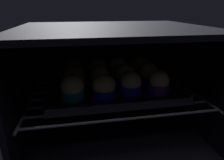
# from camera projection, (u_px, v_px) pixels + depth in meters

# --- Properties ---
(oven_cavity) EXTENTS (0.59, 0.47, 0.37)m
(oven_cavity) POSITION_uv_depth(u_px,v_px,m) (111.00, 78.00, 0.72)
(oven_cavity) COLOR black
(oven_cavity) RESTS_ON ground
(oven_rack) EXTENTS (0.55, 0.42, 0.01)m
(oven_rack) POSITION_uv_depth(u_px,v_px,m) (113.00, 91.00, 0.70)
(oven_rack) COLOR #42424C
(oven_rack) RESTS_ON oven_cavity
(baking_tray) EXTENTS (0.43, 0.35, 0.02)m
(baking_tray) POSITION_uv_depth(u_px,v_px,m) (112.00, 86.00, 0.71)
(baking_tray) COLOR black
(baking_tray) RESTS_ON oven_rack
(muffin_row0_col0) EXTENTS (0.07, 0.07, 0.08)m
(muffin_row0_col0) POSITION_uv_depth(u_px,v_px,m) (73.00, 88.00, 0.59)
(muffin_row0_col0) COLOR #0C8C84
(muffin_row0_col0) RESTS_ON baking_tray
(muffin_row0_col1) EXTENTS (0.07, 0.07, 0.07)m
(muffin_row0_col1) POSITION_uv_depth(u_px,v_px,m) (104.00, 87.00, 0.61)
(muffin_row0_col1) COLOR #1928B7
(muffin_row0_col1) RESTS_ON baking_tray
(muffin_row0_col2) EXTENTS (0.07, 0.07, 0.07)m
(muffin_row0_col2) POSITION_uv_depth(u_px,v_px,m) (131.00, 84.00, 0.62)
(muffin_row0_col2) COLOR #1928B7
(muffin_row0_col2) RESTS_ON baking_tray
(muffin_row0_col3) EXTENTS (0.07, 0.07, 0.07)m
(muffin_row0_col3) POSITION_uv_depth(u_px,v_px,m) (159.00, 83.00, 0.63)
(muffin_row0_col3) COLOR #7A238C
(muffin_row0_col3) RESTS_ON baking_tray
(muffin_row1_col0) EXTENTS (0.07, 0.07, 0.08)m
(muffin_row1_col0) POSITION_uv_depth(u_px,v_px,m) (75.00, 79.00, 0.67)
(muffin_row1_col0) COLOR silver
(muffin_row1_col0) RESTS_ON baking_tray
(muffin_row1_col1) EXTENTS (0.07, 0.07, 0.07)m
(muffin_row1_col1) POSITION_uv_depth(u_px,v_px,m) (100.00, 77.00, 0.69)
(muffin_row1_col1) COLOR #1928B7
(muffin_row1_col1) RESTS_ON baking_tray
(muffin_row1_col2) EXTENTS (0.07, 0.07, 0.08)m
(muffin_row1_col2) POSITION_uv_depth(u_px,v_px,m) (125.00, 76.00, 0.70)
(muffin_row1_col2) COLOR #1928B7
(muffin_row1_col2) RESTS_ON baking_tray
(muffin_row1_col3) EXTENTS (0.07, 0.07, 0.08)m
(muffin_row1_col3) POSITION_uv_depth(u_px,v_px,m) (149.00, 74.00, 0.71)
(muffin_row1_col3) COLOR #1928B7
(muffin_row1_col3) RESTS_ON baking_tray
(muffin_row2_col0) EXTENTS (0.07, 0.07, 0.08)m
(muffin_row2_col0) POSITION_uv_depth(u_px,v_px,m) (74.00, 70.00, 0.75)
(muffin_row2_col0) COLOR #1928B7
(muffin_row2_col0) RESTS_ON baking_tray
(muffin_row2_col1) EXTENTS (0.07, 0.07, 0.08)m
(muffin_row2_col1) POSITION_uv_depth(u_px,v_px,m) (98.00, 69.00, 0.77)
(muffin_row2_col1) COLOR #7A238C
(muffin_row2_col1) RESTS_ON baking_tray
(muffin_row2_col2) EXTENTS (0.07, 0.07, 0.08)m
(muffin_row2_col2) POSITION_uv_depth(u_px,v_px,m) (118.00, 67.00, 0.78)
(muffin_row2_col2) COLOR silver
(muffin_row2_col2) RESTS_ON baking_tray
(muffin_row2_col3) EXTENTS (0.07, 0.07, 0.08)m
(muffin_row2_col3) POSITION_uv_depth(u_px,v_px,m) (140.00, 66.00, 0.80)
(muffin_row2_col3) COLOR red
(muffin_row2_col3) RESTS_ON baking_tray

